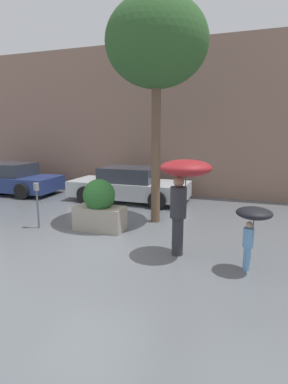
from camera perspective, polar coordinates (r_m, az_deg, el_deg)
ground_plane at (r=6.81m, az=-10.34°, el=-10.87°), size 40.00×40.00×0.00m
building_facade at (r=12.39m, az=4.17°, el=13.43°), size 18.00×0.30×6.00m
planter_box at (r=7.93m, az=-8.48°, el=-2.64°), size 1.31×0.84×1.36m
person_adult at (r=6.04m, az=7.59°, el=2.18°), size 1.03×1.03×2.02m
person_child at (r=5.76m, az=20.01°, el=-5.06°), size 0.64×0.64×1.23m
parked_car_near at (r=11.24m, az=-2.85°, el=1.29°), size 4.43×2.01×1.27m
parked_car_far at (r=13.89m, az=-24.23°, el=2.24°), size 4.33×2.06×1.27m
street_tree at (r=8.66m, az=2.43°, el=26.25°), size 2.69×2.69×5.96m
parking_meter at (r=8.43m, az=-19.73°, el=-0.69°), size 0.14×0.14×1.23m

